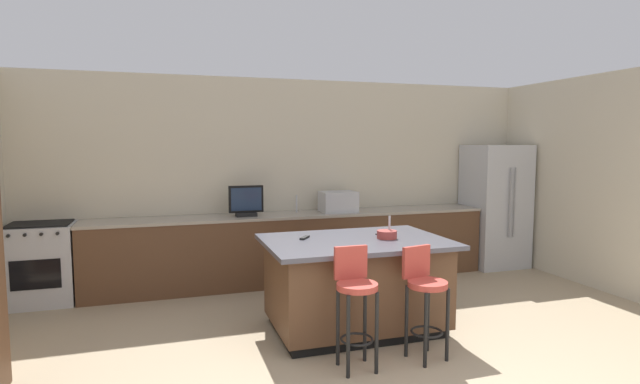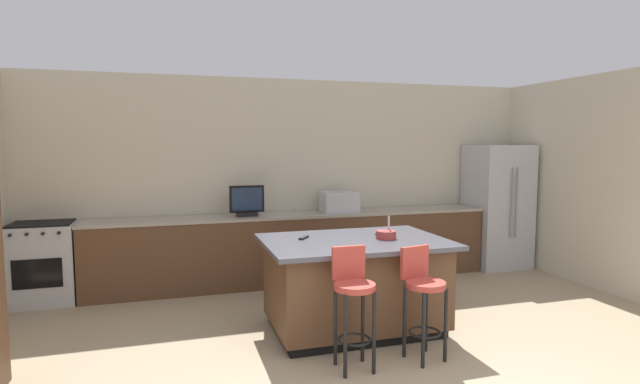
{
  "view_description": "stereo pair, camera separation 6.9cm",
  "coord_description": "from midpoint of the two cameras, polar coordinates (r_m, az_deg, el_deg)",
  "views": [
    {
      "loc": [
        -1.73,
        -2.34,
        1.86
      ],
      "look_at": [
        -0.02,
        3.02,
        1.31
      ],
      "focal_mm": 27.67,
      "sensor_mm": 36.0,
      "label": 1
    },
    {
      "loc": [
        -1.66,
        -2.36,
        1.86
      ],
      "look_at": [
        -0.02,
        3.02,
        1.31
      ],
      "focal_mm": 27.67,
      "sensor_mm": 36.0,
      "label": 2
    }
  ],
  "objects": [
    {
      "name": "wall_back",
      "position": [
        6.94,
        -2.79,
        1.57
      ],
      "size": [
        7.57,
        0.12,
        2.74
      ],
      "primitive_type": "cube",
      "color": "beige",
      "rests_on": "ground_plane"
    },
    {
      "name": "sink_faucet_island",
      "position": [
        5.03,
        8.34,
        -3.99
      ],
      "size": [
        0.02,
        0.02,
        0.22
      ],
      "primitive_type": "cylinder",
      "color": "#B2B2B7",
      "rests_on": "kitchen_island"
    },
    {
      "name": "kitchen_island",
      "position": [
        5.02,
        4.38,
        -10.51
      ],
      "size": [
        1.8,
        1.23,
        0.91
      ],
      "color": "black",
      "rests_on": "ground_plane"
    },
    {
      "name": "bar_stool_left",
      "position": [
        4.15,
        4.34,
        -11.95
      ],
      "size": [
        0.34,
        0.34,
        1.01
      ],
      "rotation": [
        0.0,
        0.0,
        -0.0
      ],
      "color": "#B23D33",
      "rests_on": "ground_plane"
    },
    {
      "name": "wall_right",
      "position": [
        6.97,
        32.29,
        0.73
      ],
      "size": [
        0.12,
        4.76,
        2.74
      ],
      "primitive_type": "cube",
      "color": "beige",
      "rests_on": "ground_plane"
    },
    {
      "name": "refrigerator",
      "position": [
        7.93,
        20.03,
        -1.53
      ],
      "size": [
        0.83,
        0.76,
        1.84
      ],
      "color": "#B7BABF",
      "rests_on": "ground_plane"
    },
    {
      "name": "fruit_bowl",
      "position": [
        4.99,
        8.04,
        -4.9
      ],
      "size": [
        0.2,
        0.2,
        0.08
      ],
      "primitive_type": "cylinder",
      "color": "#993833",
      "rests_on": "kitchen_island"
    },
    {
      "name": "range_oven",
      "position": [
        6.64,
        -29.07,
        -7.17
      ],
      "size": [
        0.73,
        0.63,
        0.95
      ],
      "color": "#B7BABF",
      "rests_on": "ground_plane"
    },
    {
      "name": "cell_phone",
      "position": [
        5.17,
        7.63,
        -4.92
      ],
      "size": [
        0.14,
        0.16,
        0.01
      ],
      "primitive_type": "cube",
      "rotation": [
        0.0,
        0.0,
        0.52
      ],
      "color": "black",
      "rests_on": "kitchen_island"
    },
    {
      "name": "bar_stool_right",
      "position": [
        4.42,
        12.25,
        -11.33
      ],
      "size": [
        0.35,
        0.36,
        0.97
      ],
      "rotation": [
        0.0,
        0.0,
        0.21
      ],
      "color": "#B23D33",
      "rests_on": "ground_plane"
    },
    {
      "name": "counter_back",
      "position": [
        6.69,
        -2.39,
        -6.42
      ],
      "size": [
        5.37,
        0.62,
        0.93
      ],
      "color": "brown",
      "rests_on": "ground_plane"
    },
    {
      "name": "tv_remote",
      "position": [
        4.94,
        -1.5,
        -5.29
      ],
      "size": [
        0.14,
        0.16,
        0.02
      ],
      "primitive_type": "cube",
      "rotation": [
        0.0,
        0.0,
        -0.65
      ],
      "color": "black",
      "rests_on": "kitchen_island"
    },
    {
      "name": "tv_monitor",
      "position": [
        6.4,
        -8.16,
        -1.16
      ],
      "size": [
        0.44,
        0.16,
        0.4
      ],
      "color": "black",
      "rests_on": "counter_back"
    },
    {
      "name": "sink_faucet_back",
      "position": [
        6.7,
        -2.33,
        -1.35
      ],
      "size": [
        0.02,
        0.02,
        0.24
      ],
      "primitive_type": "cylinder",
      "color": "#B2B2B7",
      "rests_on": "counter_back"
    },
    {
      "name": "microwave",
      "position": [
        6.77,
        2.52,
        -1.12
      ],
      "size": [
        0.48,
        0.36,
        0.28
      ],
      "primitive_type": "cube",
      "color": "#B7BABF",
      "rests_on": "counter_back"
    }
  ]
}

